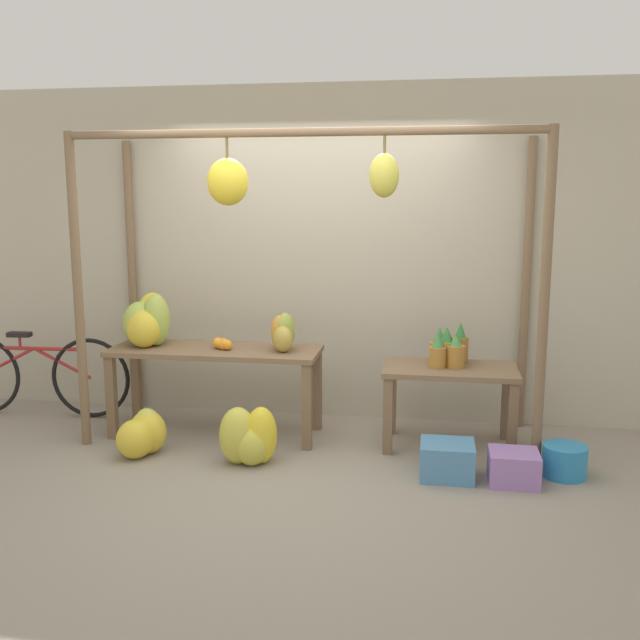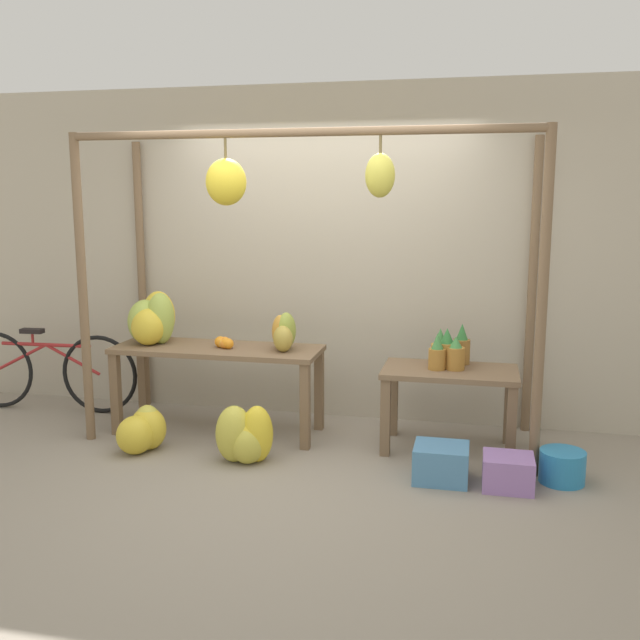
# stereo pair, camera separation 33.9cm
# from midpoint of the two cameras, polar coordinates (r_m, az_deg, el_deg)

# --- Properties ---
(ground_plane) EXTENTS (20.00, 20.00, 0.00)m
(ground_plane) POSITION_cam_midpoint_polar(r_m,az_deg,el_deg) (5.08, -4.22, -11.99)
(ground_plane) COLOR gray
(shop_wall_back) EXTENTS (8.00, 0.08, 2.80)m
(shop_wall_back) POSITION_cam_midpoint_polar(r_m,az_deg,el_deg) (6.07, -1.43, 5.27)
(shop_wall_back) COLOR #B2A893
(shop_wall_back) RESTS_ON ground_plane
(stall_awning) EXTENTS (3.43, 1.14, 2.35)m
(stall_awning) POSITION_cam_midpoint_polar(r_m,az_deg,el_deg) (5.26, -3.80, 7.11)
(stall_awning) COLOR brown
(stall_awning) RESTS_ON ground_plane
(display_table_main) EXTENTS (1.66, 0.57, 0.70)m
(display_table_main) POSITION_cam_midpoint_polar(r_m,az_deg,el_deg) (5.73, -10.04, -3.32)
(display_table_main) COLOR brown
(display_table_main) RESTS_ON ground_plane
(display_table_side) EXTENTS (0.99, 0.57, 0.62)m
(display_table_side) POSITION_cam_midpoint_polar(r_m,az_deg,el_deg) (5.45, 8.58, -5.02)
(display_table_side) COLOR brown
(display_table_side) RESTS_ON ground_plane
(banana_pile_on_table) EXTENTS (0.45, 0.54, 0.42)m
(banana_pile_on_table) POSITION_cam_midpoint_polar(r_m,az_deg,el_deg) (5.92, -15.18, -0.16)
(banana_pile_on_table) COLOR #9EB247
(banana_pile_on_table) RESTS_ON display_table_main
(orange_pile) EXTENTS (0.17, 0.13, 0.09)m
(orange_pile) POSITION_cam_midpoint_polar(r_m,az_deg,el_deg) (5.65, -9.44, -1.93)
(orange_pile) COLOR orange
(orange_pile) RESTS_ON display_table_main
(pineapple_cluster) EXTENTS (0.30, 0.35, 0.31)m
(pineapple_cluster) POSITION_cam_midpoint_polar(r_m,az_deg,el_deg) (5.46, 8.46, -2.35)
(pineapple_cluster) COLOR #A3702D
(pineapple_cluster) RESTS_ON display_table_side
(banana_pile_ground_left) EXTENTS (0.40, 0.45, 0.34)m
(banana_pile_ground_left) POSITION_cam_midpoint_polar(r_m,az_deg,el_deg) (5.52, -15.68, -8.79)
(banana_pile_ground_left) COLOR gold
(banana_pile_ground_left) RESTS_ON ground_plane
(banana_pile_ground_right) EXTENTS (0.48, 0.34, 0.42)m
(banana_pile_ground_right) POSITION_cam_midpoint_polar(r_m,az_deg,el_deg) (5.18, -7.54, -9.44)
(banana_pile_ground_right) COLOR yellow
(banana_pile_ground_right) RESTS_ON ground_plane
(fruit_crate_white) EXTENTS (0.36, 0.32, 0.24)m
(fruit_crate_white) POSITION_cam_midpoint_polar(r_m,az_deg,el_deg) (4.98, 8.19, -11.05)
(fruit_crate_white) COLOR #4C84B2
(fruit_crate_white) RESTS_ON ground_plane
(blue_bucket) EXTENTS (0.30, 0.30, 0.22)m
(blue_bucket) POSITION_cam_midpoint_polar(r_m,az_deg,el_deg) (5.17, 17.18, -10.74)
(blue_bucket) COLOR teal
(blue_bucket) RESTS_ON ground_plane
(parked_bicycle) EXTENTS (1.68, 0.12, 0.74)m
(parked_bicycle) POSITION_cam_midpoint_polar(r_m,az_deg,el_deg) (6.71, -23.16, -4.06)
(parked_bicycle) COLOR black
(parked_bicycle) RESTS_ON ground_plane
(papaya_pile) EXTENTS (0.24, 0.34, 0.29)m
(papaya_pile) POSITION_cam_midpoint_polar(r_m,az_deg,el_deg) (5.55, -4.73, -1.13)
(papaya_pile) COLOR #93A33D
(papaya_pile) RESTS_ON display_table_main
(fruit_crate_purple) EXTENTS (0.33, 0.29, 0.22)m
(fruit_crate_purple) POSITION_cam_midpoint_polar(r_m,az_deg,el_deg) (4.97, 13.31, -11.43)
(fruit_crate_purple) COLOR #9970B7
(fruit_crate_purple) RESTS_ON ground_plane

